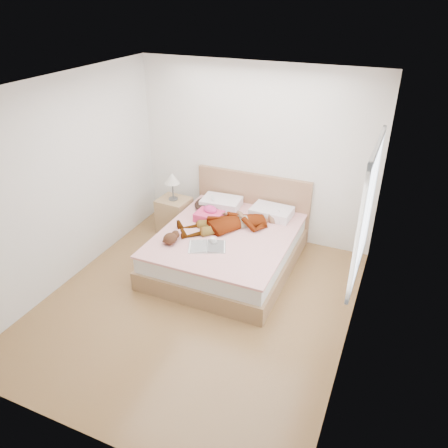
% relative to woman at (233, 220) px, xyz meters
% --- Properties ---
extents(ground, '(4.00, 4.00, 0.00)m').
position_rel_woman_xyz_m(ground, '(-0.01, -1.16, -0.62)').
color(ground, '#523319').
rests_on(ground, ground).
extents(woman, '(1.57, 1.43, 0.21)m').
position_rel_woman_xyz_m(woman, '(0.00, 0.00, 0.00)').
color(woman, white).
rests_on(woman, bed).
extents(hair, '(0.54, 0.63, 0.08)m').
position_rel_woman_xyz_m(hair, '(-0.57, 0.45, -0.06)').
color(hair, black).
rests_on(hair, bed).
extents(phone, '(0.09, 0.10, 0.05)m').
position_rel_woman_xyz_m(phone, '(-0.50, 0.40, 0.07)').
color(phone, silver).
rests_on(phone, bed).
extents(room_shell, '(4.00, 4.00, 4.00)m').
position_rel_woman_xyz_m(room_shell, '(1.77, -0.86, 0.88)').
color(room_shell, white).
rests_on(room_shell, ground).
extents(bed, '(1.80, 2.08, 1.00)m').
position_rel_woman_xyz_m(bed, '(-0.01, -0.12, -0.34)').
color(bed, brown).
rests_on(bed, ground).
extents(towel, '(0.39, 0.33, 0.20)m').
position_rel_woman_xyz_m(towel, '(-0.39, 0.05, -0.03)').
color(towel, '#FC4485').
rests_on(towel, bed).
extents(magazine, '(0.56, 0.47, 0.03)m').
position_rel_woman_xyz_m(magazine, '(-0.10, -0.65, -0.10)').
color(magazine, white).
rests_on(magazine, bed).
extents(coffee_mug, '(0.12, 0.09, 0.09)m').
position_rel_woman_xyz_m(coffee_mug, '(-0.06, -0.54, -0.06)').
color(coffee_mug, white).
rests_on(coffee_mug, bed).
extents(plush_toy, '(0.21, 0.28, 0.15)m').
position_rel_woman_xyz_m(plush_toy, '(-0.57, -0.74, -0.03)').
color(plush_toy, black).
rests_on(plush_toy, bed).
extents(nightstand, '(0.49, 0.44, 1.00)m').
position_rel_woman_xyz_m(nightstand, '(-1.14, 0.33, -0.29)').
color(nightstand, brown).
rests_on(nightstand, ground).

